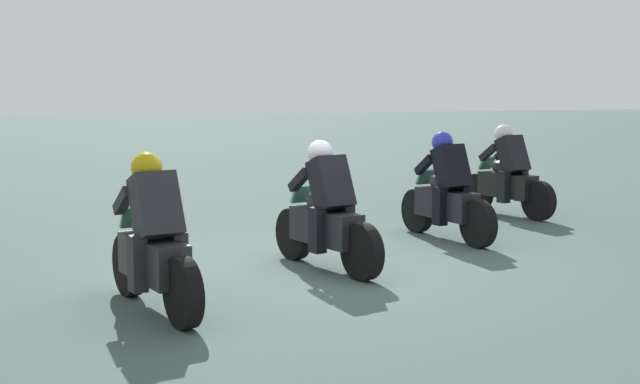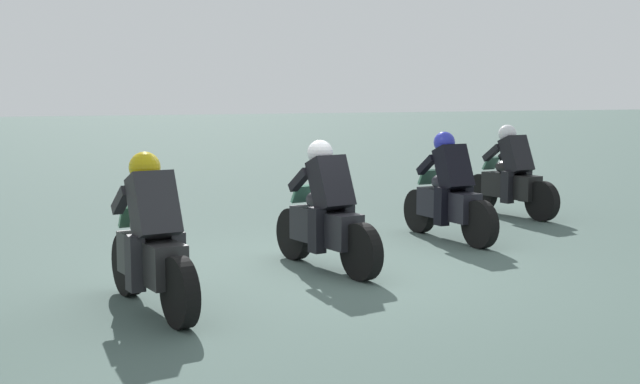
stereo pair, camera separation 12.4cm
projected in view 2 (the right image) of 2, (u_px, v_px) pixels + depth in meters
The scene contains 5 objects.
ground_plane at pixel (321, 269), 9.87m from camera, with size 120.00×120.00×0.00m, color #41554F.
rider_lane_a at pixel (511, 178), 13.96m from camera, with size 2.04×0.60×1.51m.
rider_lane_b at pixel (449, 196), 11.69m from camera, with size 2.04×0.56×1.51m.
rider_lane_c at pixel (326, 217), 9.77m from camera, with size 2.03×0.63×1.51m.
rider_lane_d at pixel (151, 246), 7.95m from camera, with size 2.04×0.60×1.51m.
Camera 2 is at (-8.97, 3.66, 2.09)m, focal length 47.26 mm.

